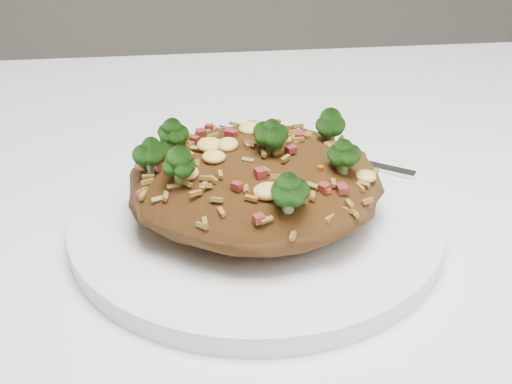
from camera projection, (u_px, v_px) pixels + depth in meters
plate at (256, 221)px, 0.47m from camera, size 0.24×0.24×0.01m
fried_rice at (256, 172)px, 0.45m from camera, size 0.16×0.15×0.07m
fork at (319, 154)px, 0.53m from camera, size 0.14×0.10×0.00m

